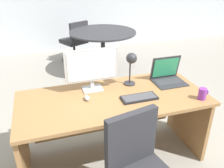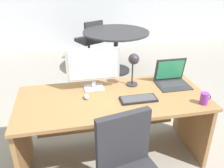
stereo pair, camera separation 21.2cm
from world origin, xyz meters
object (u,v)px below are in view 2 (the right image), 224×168
Objects in this scene: desk_lamp at (134,63)px; keyboard at (139,99)px; monitor at (93,66)px; meeting_chair_near at (90,44)px; coffee_mug at (204,98)px; meeting_table at (116,41)px; laptop at (171,76)px; mouse at (86,97)px; desk at (112,113)px.

keyboard is at bearing -95.32° from desk_lamp.
meeting_chair_near is at bearing 84.11° from monitor.
coffee_mug is (0.56, -0.18, 0.04)m from keyboard.
keyboard is 2.44m from meeting_table.
meeting_table is 0.93m from meeting_chair_near.
laptop is 3.02m from meeting_chair_near.
coffee_mug is (1.04, -0.31, 0.04)m from mouse.
coffee_mug reaches higher than desk.
desk_lamp is 0.29× the size of meeting_table.
desk_lamp is (0.03, 0.30, 0.24)m from keyboard.
monitor is 2.25m from meeting_table.
coffee_mug is (0.53, -0.48, -0.20)m from desk_lamp.
laptop is 3.02× the size of coffee_mug.
monitor is 1.48× the size of desk_lamp.
meeting_chair_near reaches higher than meeting_table.
meeting_chair_near is (-0.40, 0.80, -0.25)m from meeting_table.
desk is 0.36m from keyboard.
monitor is 0.41m from desk_lamp.
laptop is (0.67, 0.12, 0.30)m from desk.
meeting_chair_near is at bearing 87.26° from desk.
coffee_mug is (0.79, -0.34, 0.27)m from desk.
coffee_mug is (0.94, -0.50, -0.19)m from monitor.
monitor is at bearing 176.67° from desk_lamp.
mouse is at bearing -109.21° from meeting_table.
desk is 2.32m from meeting_table.
monitor reaches higher than mouse.
monitor is 0.31m from mouse.
keyboard is 3.24m from meeting_chair_near.
monitor reaches higher than coffee_mug.
desk is at bearing -169.73° from laptop.
laptop is 0.93× the size of desk_lamp.
meeting_table is (0.80, 2.29, -0.16)m from mouse.
mouse is 0.07× the size of meeting_table.
desk is 0.55m from desk_lamp.
mouse is 0.24× the size of desk_lamp.
desk_lamp is 0.41× the size of meeting_chair_near.
laptop is 3.83× the size of mouse.
laptop is at bearing -86.67° from meeting_table.
desk is 0.35m from mouse.
meeting_table reaches higher than keyboard.
desk is 16.58× the size of coffee_mug.
meeting_chair_near reaches higher than desk.
desk_lamp reaches higher than meeting_chair_near.
desk is 21.04× the size of mouse.
coffee_mug is at bearing -23.52° from desk.
coffee_mug is at bearing -41.85° from desk_lamp.
desk is 1.47× the size of meeting_table.
mouse is at bearing 163.20° from coffee_mug.
mouse is at bearing -97.35° from meeting_chair_near.
mouse is (-0.48, 0.13, 0.01)m from keyboard.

